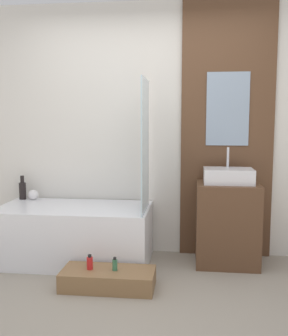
{
  "coord_description": "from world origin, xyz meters",
  "views": [
    {
      "loc": [
        0.44,
        -2.53,
        1.4
      ],
      "look_at": [
        0.06,
        0.69,
        1.01
      ],
      "focal_mm": 42.0,
      "sensor_mm": 36.0,
      "label": 1
    }
  ],
  "objects_px": {
    "bottle_soap_primary": "(90,263)",
    "wooden_step_bench": "(108,279)",
    "sink": "(228,176)",
    "bottle_soap_secondary": "(115,264)",
    "bathtub": "(75,234)",
    "vase_round_light": "(33,195)",
    "vase_tall_dark": "(23,190)"
  },
  "relations": [
    {
      "from": "bottle_soap_primary",
      "to": "wooden_step_bench",
      "type": "bearing_deg",
      "value": -0.0
    },
    {
      "from": "wooden_step_bench",
      "to": "bottle_soap_primary",
      "type": "distance_m",
      "value": 0.21
    },
    {
      "from": "wooden_step_bench",
      "to": "bottle_soap_primary",
      "type": "height_order",
      "value": "bottle_soap_primary"
    },
    {
      "from": "bathtub",
      "to": "bottle_soap_secondary",
      "type": "distance_m",
      "value": 0.78
    },
    {
      "from": "bathtub",
      "to": "bottle_soap_primary",
      "type": "bearing_deg",
      "value": -62.59
    },
    {
      "from": "bathtub",
      "to": "vase_tall_dark",
      "type": "height_order",
      "value": "vase_tall_dark"
    },
    {
      "from": "bathtub",
      "to": "sink",
      "type": "bearing_deg",
      "value": 4.4
    },
    {
      "from": "bathtub",
      "to": "wooden_step_bench",
      "type": "xyz_separation_m",
      "value": [
        0.46,
        -0.58,
        -0.2
      ]
    },
    {
      "from": "bottle_soap_primary",
      "to": "bottle_soap_secondary",
      "type": "distance_m",
      "value": 0.21
    },
    {
      "from": "bottle_soap_secondary",
      "to": "wooden_step_bench",
      "type": "bearing_deg",
      "value": 180.0
    },
    {
      "from": "vase_round_light",
      "to": "wooden_step_bench",
      "type": "bearing_deg",
      "value": -40.92
    },
    {
      "from": "bottle_soap_primary",
      "to": "bottle_soap_secondary",
      "type": "height_order",
      "value": "bottle_soap_primary"
    },
    {
      "from": "bathtub",
      "to": "vase_round_light",
      "type": "relative_size",
      "value": 13.96
    },
    {
      "from": "wooden_step_bench",
      "to": "vase_tall_dark",
      "type": "height_order",
      "value": "vase_tall_dark"
    },
    {
      "from": "sink",
      "to": "bottle_soap_primary",
      "type": "bearing_deg",
      "value": -149.61
    },
    {
      "from": "bathtub",
      "to": "bottle_soap_primary",
      "type": "height_order",
      "value": "bathtub"
    },
    {
      "from": "wooden_step_bench",
      "to": "bottle_soap_secondary",
      "type": "relative_size",
      "value": 6.91
    },
    {
      "from": "sink",
      "to": "wooden_step_bench",
      "type": "bearing_deg",
      "value": -145.99
    },
    {
      "from": "sink",
      "to": "bottle_soap_secondary",
      "type": "relative_size",
      "value": 4.15
    },
    {
      "from": "vase_tall_dark",
      "to": "bottle_soap_secondary",
      "type": "xyz_separation_m",
      "value": [
        1.17,
        -0.88,
        -0.45
      ]
    },
    {
      "from": "wooden_step_bench",
      "to": "sink",
      "type": "height_order",
      "value": "sink"
    },
    {
      "from": "vase_tall_dark",
      "to": "bottle_soap_secondary",
      "type": "bearing_deg",
      "value": -36.71
    },
    {
      "from": "wooden_step_bench",
      "to": "bottle_soap_secondary",
      "type": "xyz_separation_m",
      "value": [
        0.06,
        -0.0,
        0.13
      ]
    },
    {
      "from": "vase_tall_dark",
      "to": "bottle_soap_primary",
      "type": "distance_m",
      "value": 1.38
    },
    {
      "from": "vase_tall_dark",
      "to": "bottle_soap_primary",
      "type": "height_order",
      "value": "vase_tall_dark"
    },
    {
      "from": "bathtub",
      "to": "bottle_soap_primary",
      "type": "relative_size",
      "value": 11.7
    },
    {
      "from": "vase_tall_dark",
      "to": "vase_round_light",
      "type": "bearing_deg",
      "value": -7.72
    },
    {
      "from": "vase_round_light",
      "to": "bottle_soap_primary",
      "type": "xyz_separation_m",
      "value": [
        0.84,
        -0.86,
        -0.4
      ]
    },
    {
      "from": "sink",
      "to": "vase_round_light",
      "type": "distance_m",
      "value": 2.05
    },
    {
      "from": "vase_tall_dark",
      "to": "wooden_step_bench",
      "type": "bearing_deg",
      "value": -38.12
    },
    {
      "from": "bathtub",
      "to": "vase_tall_dark",
      "type": "bearing_deg",
      "value": 156.09
    },
    {
      "from": "bathtub",
      "to": "sink",
      "type": "distance_m",
      "value": 1.61
    }
  ]
}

